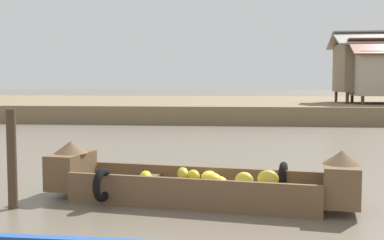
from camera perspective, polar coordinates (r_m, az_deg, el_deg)
The scene contains 5 objects.
ground_plane at distance 12.22m, azimuth 4.47°, elevation -4.46°, with size 300.00×300.00×0.00m, color #665B4C.
riverbank_strip at distance 31.82m, azimuth 5.49°, elevation 1.64°, with size 160.00×20.00×0.83m, color #7F6B4C.
banana_boat at distance 7.65m, azimuth 0.60°, elevation -7.37°, with size 4.93×1.71×0.89m.
stilt_house_left at distance 28.29m, azimuth 20.24°, elevation 5.89°, with size 4.17×3.98×3.89m.
mooring_post at distance 7.67m, azimuth -20.35°, elevation -4.31°, with size 0.14×0.14×1.48m, color #423323.
Camera 1 is at (0.33, -2.07, 1.84)m, focal length 45.52 mm.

